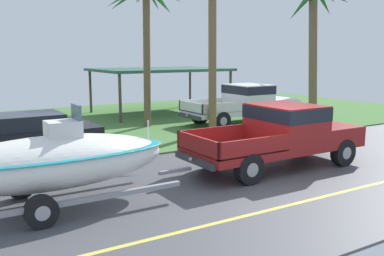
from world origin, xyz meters
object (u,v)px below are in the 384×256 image
palm_tree_far_left (314,17)px  parked_sedan_near (28,136)px  palm_tree_mid (146,10)px  carport_awning (160,70)px  parked_pickup_background (247,102)px  boat_on_trailer (52,162)px  pickup_truck_towing (285,132)px  palm_tree_near_right (213,2)px

palm_tree_far_left → parked_sedan_near: bearing=-172.2°
parked_sedan_near → palm_tree_mid: (5.74, 2.97, 4.44)m
carport_awning → palm_tree_mid: 5.26m
parked_sedan_near → palm_tree_far_left: size_ratio=0.63×
parked_pickup_background → boat_on_trailer: bearing=-147.7°
pickup_truck_towing → carport_awning: size_ratio=0.81×
boat_on_trailer → palm_tree_near_right: 10.62m
parked_pickup_background → parked_sedan_near: parked_pickup_background is taller
pickup_truck_towing → palm_tree_far_left: 12.27m
boat_on_trailer → parked_pickup_background: size_ratio=1.07×
palm_tree_near_right → palm_tree_far_left: (7.63, 1.77, -0.14)m
parked_sedan_near → pickup_truck_towing: bearing=-40.8°
palm_tree_near_right → palm_tree_far_left: size_ratio=1.00×
palm_tree_near_right → parked_sedan_near: bearing=-177.8°
carport_awning → boat_on_trailer: bearing=-126.4°
palm_tree_mid → parked_sedan_near: bearing=-152.7°
pickup_truck_towing → palm_tree_mid: size_ratio=0.87×
palm_tree_mid → parked_pickup_background: bearing=-17.4°
carport_awning → palm_tree_far_left: palm_tree_far_left is taller
palm_tree_mid → pickup_truck_towing: bearing=-87.3°
boat_on_trailer → parked_pickup_background: bearing=32.3°
parked_sedan_near → palm_tree_far_left: 15.82m
palm_tree_near_right → palm_tree_mid: (-1.66, 2.68, -0.20)m
palm_tree_near_right → palm_tree_mid: size_ratio=1.08×
palm_tree_near_right → palm_tree_far_left: palm_tree_near_right is taller
parked_pickup_background → palm_tree_near_right: bearing=-156.3°
boat_on_trailer → palm_tree_mid: palm_tree_mid is taller
boat_on_trailer → carport_awning: 14.93m
boat_on_trailer → palm_tree_far_left: bearing=25.3°
palm_tree_near_right → palm_tree_mid: bearing=121.8°
parked_pickup_background → carport_awning: (-1.98, 5.12, 1.34)m
parked_pickup_background → pickup_truck_towing: bearing=-121.1°
carport_awning → palm_tree_near_right: 7.08m
pickup_truck_towing → parked_sedan_near: 8.10m
palm_tree_far_left → boat_on_trailer: bearing=-154.7°
parked_pickup_background → palm_tree_far_left: bearing=6.2°
parked_sedan_near → palm_tree_far_left: bearing=7.8°
pickup_truck_towing → palm_tree_mid: (-0.39, 8.26, 4.09)m
pickup_truck_towing → palm_tree_far_left: size_ratio=0.80×
parked_pickup_background → palm_tree_near_right: palm_tree_near_right is taller
boat_on_trailer → palm_tree_far_left: palm_tree_far_left is taller
boat_on_trailer → carport_awning: size_ratio=0.90×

